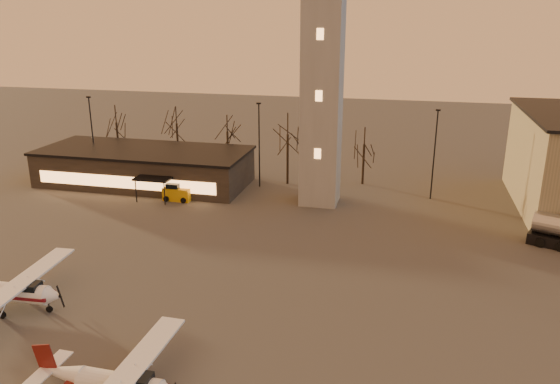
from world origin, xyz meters
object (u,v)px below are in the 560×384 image
Objects in this scene: terminal at (145,166)px; cessna_rear at (18,295)px; service_cart at (177,193)px; control_tower at (323,50)px.

terminal is 30.36m from cessna_rear.
terminal is 8.08× the size of service_cart.
terminal is at bearing 174.85° from control_tower.
terminal is 8.22m from service_cart.
terminal is 2.19× the size of cessna_rear.
control_tower reaches higher than terminal.
control_tower is 35.90m from cessna_rear.
terminal is at bearing 96.18° from cessna_rear.
cessna_rear is at bearing -79.92° from terminal.
cessna_rear is at bearing -120.89° from control_tower.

